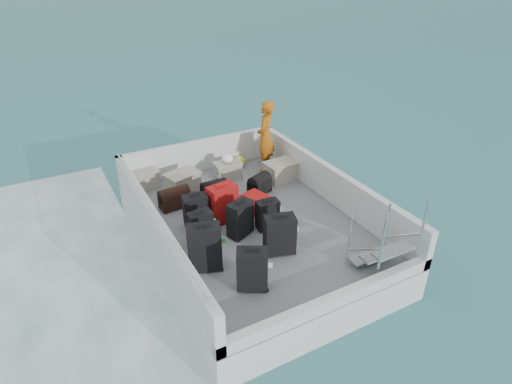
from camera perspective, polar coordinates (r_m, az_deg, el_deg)
ground at (r=8.14m, az=-0.62°, el=-7.60°), size 160.00×160.00×0.00m
ferry_hull at (r=7.97m, az=-0.63°, el=-5.87°), size 3.60×5.00×0.60m
deck at (r=7.79m, az=-0.64°, el=-4.01°), size 3.30×4.70×0.02m
deck_fittings at (r=7.50m, az=2.84°, el=-2.05°), size 3.60×5.00×0.90m
suitcase_0 at (r=6.53m, az=-6.88°, el=-7.42°), size 0.57×0.43×0.77m
suitcase_1 at (r=7.14m, az=-7.37°, el=-4.80°), size 0.40×0.23×0.59m
suitcase_2 at (r=7.58m, az=-8.03°, el=-2.53°), size 0.46×0.32×0.61m
suitcase_3 at (r=6.16m, az=-0.52°, el=-10.34°), size 0.51×0.43×0.67m
suitcase_4 at (r=7.27m, az=-2.12°, el=-3.64°), size 0.50×0.41×0.64m
suitcase_5 at (r=7.66m, az=-4.49°, el=-1.56°), size 0.55×0.39×0.70m
suitcase_6 at (r=6.85m, az=3.17°, el=-5.76°), size 0.55×0.42×0.67m
suitcase_7 at (r=7.46m, az=1.54°, el=-3.08°), size 0.41×0.26×0.55m
suitcase_8 at (r=8.03m, az=-0.84°, el=-1.70°), size 0.79×0.63×0.27m
duffel_0 at (r=8.29m, az=-10.79°, el=-1.01°), size 0.59×0.34×0.32m
duffel_1 at (r=8.43m, az=-5.56°, el=-0.05°), size 0.49×0.31×0.32m
duffel_2 at (r=8.63m, az=0.47°, el=0.85°), size 0.53×0.45×0.32m
crate_0 at (r=9.11m, az=-14.87°, el=1.52°), size 0.64×0.49×0.35m
crate_1 at (r=8.82m, az=-9.71°, el=1.25°), size 0.71×0.58×0.37m
crate_2 at (r=9.25m, az=-3.78°, el=2.85°), size 0.56×0.40×0.32m
crate_3 at (r=9.14m, az=3.33°, el=2.73°), size 0.67×0.49×0.38m
yellow_bag at (r=9.79m, az=-2.27°, el=4.11°), size 0.28×0.26×0.22m
white_bag at (r=9.14m, az=-3.83°, el=4.26°), size 0.24×0.24×0.18m
passenger at (r=9.37m, az=1.27°, el=7.44°), size 0.67×0.68×1.57m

